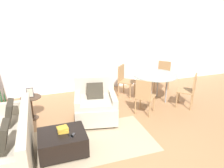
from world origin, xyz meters
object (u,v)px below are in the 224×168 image
(dining_chair_near_right, at_px, (190,88))
(dining_chair_far_left, at_px, (124,78))
(armchair, at_px, (96,106))
(side_table, at_px, (31,103))
(tv_remote_secondary, at_px, (71,135))
(dining_chair_near_left, at_px, (144,95))
(ottoman, at_px, (63,142))
(dining_chair_far_right, at_px, (163,74))
(book_stack, at_px, (63,130))
(potted_plant, at_px, (6,114))
(couch, at_px, (8,145))
(tv_remote_primary, at_px, (73,135))
(dining_table, at_px, (155,77))
(picture_frame, at_px, (30,93))

(dining_chair_near_right, height_order, dining_chair_far_left, same)
(armchair, relative_size, side_table, 1.95)
(tv_remote_secondary, bearing_deg, side_table, 111.86)
(dining_chair_near_right, bearing_deg, dining_chair_near_left, -180.00)
(ottoman, relative_size, dining_chair_near_left, 0.92)
(dining_chair_far_left, bearing_deg, dining_chair_far_right, -0.00)
(book_stack, distance_m, potted_plant, 1.92)
(couch, distance_m, dining_chair_near_right, 4.31)
(side_table, bearing_deg, dining_chair_near_right, -9.62)
(side_table, bearing_deg, tv_remote_primary, -67.17)
(armchair, bearing_deg, potted_plant, 162.07)
(couch, relative_size, dining_chair_far_right, 2.26)
(couch, bearing_deg, dining_chair_far_left, 34.75)
(couch, xyz_separation_m, dining_chair_far_right, (4.24, 2.04, 0.23))
(dining_table, height_order, dining_chair_near_left, dining_chair_near_left)
(side_table, distance_m, dining_table, 3.22)
(potted_plant, relative_size, dining_table, 0.78)
(armchair, height_order, potted_plant, armchair)
(couch, height_order, tv_remote_secondary, couch)
(book_stack, distance_m, tv_remote_primary, 0.23)
(couch, bearing_deg, tv_remote_secondary, -12.70)
(tv_remote_primary, xyz_separation_m, side_table, (-0.69, 1.64, -0.02))
(couch, bearing_deg, side_table, 74.63)
(armchair, bearing_deg, dining_chair_near_right, -2.05)
(dining_chair_near_right, distance_m, dining_chair_far_right, 1.29)
(armchair, height_order, book_stack, armchair)
(tv_remote_primary, distance_m, potted_plant, 2.14)
(armchair, distance_m, tv_remote_primary, 1.28)
(armchair, xyz_separation_m, book_stack, (-0.83, -0.90, 0.07))
(dining_chair_far_right, bearing_deg, tv_remote_secondary, -144.51)
(side_table, bearing_deg, dining_table, -0.12)
(tv_remote_primary, relative_size, dining_chair_far_left, 0.16)
(book_stack, xyz_separation_m, side_table, (-0.55, 1.47, -0.06))
(ottoman, xyz_separation_m, dining_chair_far_right, (3.33, 2.16, 0.30))
(dining_table, bearing_deg, tv_remote_secondary, -147.37)
(picture_frame, distance_m, dining_chair_near_right, 3.91)
(picture_frame, height_order, dining_chair_near_right, dining_chair_near_right)
(picture_frame, bearing_deg, couch, -105.38)
(tv_remote_primary, relative_size, dining_chair_near_left, 0.16)
(ottoman, distance_m, tv_remote_primary, 0.28)
(potted_plant, relative_size, dining_chair_far_left, 1.03)
(ottoman, bearing_deg, potted_plant, 124.57)
(tv_remote_secondary, bearing_deg, couch, 167.30)
(picture_frame, bearing_deg, dining_chair_far_right, 9.43)
(book_stack, bearing_deg, couch, 176.03)
(armchair, relative_size, book_stack, 4.97)
(couch, distance_m, dining_chair_far_left, 3.59)
(dining_chair_far_left, bearing_deg, dining_table, -45.00)
(armchair, xyz_separation_m, dining_chair_near_left, (1.18, -0.09, 0.15))
(armchair, xyz_separation_m, dining_table, (1.83, 0.56, 0.31))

